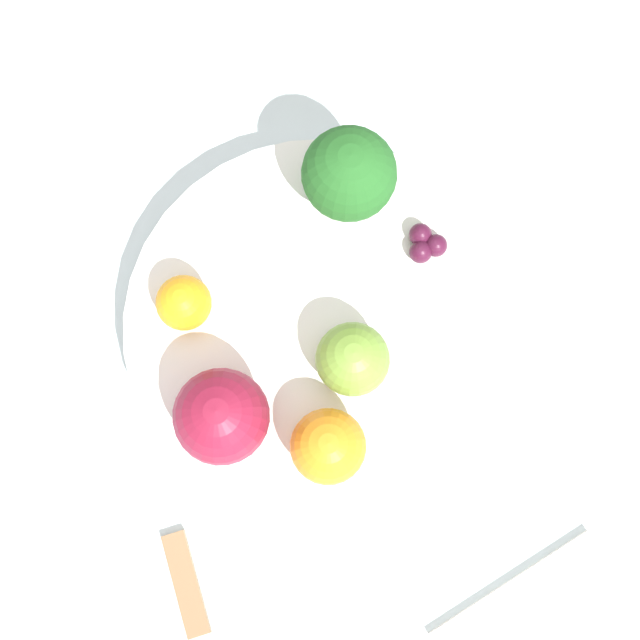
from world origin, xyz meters
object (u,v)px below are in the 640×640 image
Objects in this scene: apple_red at (221,416)px; orange_back at (328,446)px; grape_cluster at (426,244)px; spoon at (186,584)px; orange_front at (184,303)px; bowl at (320,328)px; broccoli at (349,174)px; apple_green at (353,359)px.

apple_red reaches higher than orange_back.
grape_cluster is 0.28m from spoon.
apple_red is 1.66× the size of orange_front.
bowl is 0.11m from broccoli.
broccoli is 0.29m from spoon.
orange_front is 0.76× the size of orange_back.
broccoli is 0.18m from orange_back.
orange_front is (0.13, -0.04, -0.02)m from broccoli.
bowl is 5.50× the size of orange_back.
spoon is at bearing 21.11° from apple_red.
apple_red is (0.09, -0.01, 0.05)m from bowl.
apple_green is 0.06m from orange_back.
orange_back is at bearing 10.01° from grape_cluster.
apple_green is 0.19m from spoon.
apple_green is (0.10, 0.07, -0.02)m from broccoli.
orange_front is 0.17m from grape_cluster.
broccoli reaches higher than bowl.
bowl is 4.11× the size of spoon.
orange_front is at bearing -39.00° from grape_cluster.
apple_red is 0.07m from orange_back.
apple_red is at bearing -158.89° from spoon.
orange_back is (-0.02, 0.07, -0.01)m from apple_red.
bowl is 0.10m from apple_red.
bowl is 0.05m from apple_green.
grape_cluster is (-0.13, 0.11, -0.01)m from orange_front.
spoon is at bearing -1.85° from apple_green.
broccoli reaches higher than spoon.
apple_green is (-0.08, 0.05, -0.01)m from apple_red.
apple_red is at bearing 8.67° from broccoli.
orange_back reaches higher than grape_cluster.
apple_red is at bearing -12.32° from grape_cluster.
apple_green is 1.69× the size of grape_cluster.
apple_green is at bearing 106.62° from orange_front.
bowl is at bearing 24.07° from broccoli.
grape_cluster is (-0.18, 0.04, -0.02)m from apple_red.
apple_green is 0.74× the size of spoon.
bowl is 0.10m from orange_front.
bowl is 7.22× the size of orange_front.
spoon is at bearing 0.23° from grape_cluster.
orange_back is at bearing 110.70° from apple_red.
apple_green is at bearing 4.12° from grape_cluster.
apple_red is (0.18, 0.03, -0.01)m from broccoli.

